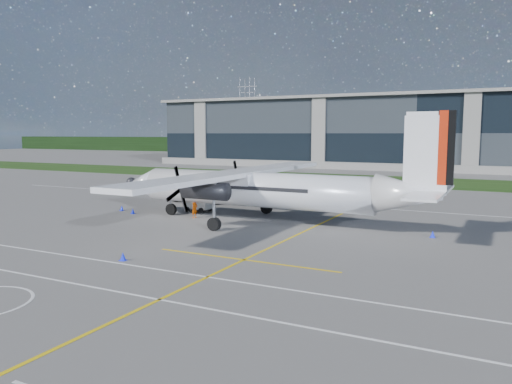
# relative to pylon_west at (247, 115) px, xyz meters

# --- Properties ---
(ground) EXTENTS (400.00, 400.00, 0.00)m
(ground) POSITION_rel_pylon_west_xyz_m (80.00, -110.00, -15.00)
(ground) COLOR slate
(ground) RESTS_ON ground
(grass_strip) EXTENTS (400.00, 18.00, 0.04)m
(grass_strip) POSITION_rel_pylon_west_xyz_m (80.00, -102.00, -14.98)
(grass_strip) COLOR #1A380F
(grass_strip) RESTS_ON ground
(terminal_building) EXTENTS (120.00, 20.00, 15.00)m
(terminal_building) POSITION_rel_pylon_west_xyz_m (80.00, -70.00, -7.50)
(terminal_building) COLOR black
(terminal_building) RESTS_ON ground
(tree_line) EXTENTS (400.00, 6.00, 6.00)m
(tree_line) POSITION_rel_pylon_west_xyz_m (80.00, -10.00, -12.00)
(tree_line) COLOR black
(tree_line) RESTS_ON ground
(pylon_west) EXTENTS (9.00, 4.60, 30.00)m
(pylon_west) POSITION_rel_pylon_west_xyz_m (0.00, 0.00, 0.00)
(pylon_west) COLOR gray
(pylon_west) RESTS_ON ground
(yellow_taxiway_centerline) EXTENTS (0.20, 70.00, 0.01)m
(yellow_taxiway_centerline) POSITION_rel_pylon_west_xyz_m (83.00, -140.00, -14.99)
(yellow_taxiway_centerline) COLOR yellow
(yellow_taxiway_centerline) RESTS_ON ground
(white_lane_line) EXTENTS (90.00, 0.15, 0.01)m
(white_lane_line) POSITION_rel_pylon_west_xyz_m (80.00, -164.00, -14.99)
(white_lane_line) COLOR white
(white_lane_line) RESTS_ON ground
(turboprop_aircraft) EXTENTS (29.03, 30.10, 9.03)m
(turboprop_aircraft) POSITION_rel_pylon_west_xyz_m (78.82, -144.54, -10.48)
(turboprop_aircraft) COLOR white
(turboprop_aircraft) RESTS_ON ground
(fuel_tanker_truck) EXTENTS (7.50, 2.44, 2.81)m
(fuel_tanker_truck) POSITION_rel_pylon_west_xyz_m (66.33, -136.18, -13.59)
(fuel_tanker_truck) COLOR white
(fuel_tanker_truck) RESTS_ON ground
(baggage_tug) EXTENTS (2.62, 1.57, 1.57)m
(baggage_tug) POSITION_rel_pylon_west_xyz_m (70.38, -141.88, -14.21)
(baggage_tug) COLOR silver
(baggage_tug) RESTS_ON ground
(ground_crew_person) EXTENTS (0.65, 0.86, 1.97)m
(ground_crew_person) POSITION_rel_pylon_west_xyz_m (72.02, -144.94, -14.01)
(ground_crew_person) COLOR #F25907
(ground_crew_person) RESTS_ON ground
(safety_cone_fwd) EXTENTS (0.36, 0.36, 0.50)m
(safety_cone_fwd) POSITION_rel_pylon_west_xyz_m (63.38, -144.71, -14.75)
(safety_cone_fwd) COLOR #0D1EEC
(safety_cone_fwd) RESTS_ON ground
(safety_cone_portwing) EXTENTS (0.36, 0.36, 0.50)m
(safety_cone_portwing) POSITION_rel_pylon_west_xyz_m (76.71, -159.38, -14.75)
(safety_cone_portwing) COLOR #0D1EEC
(safety_cone_portwing) RESTS_ON ground
(safety_cone_tail) EXTENTS (0.36, 0.36, 0.50)m
(safety_cone_tail) POSITION_rel_pylon_west_xyz_m (92.05, -144.20, -14.75)
(safety_cone_tail) COLOR #0D1EEC
(safety_cone_tail) RESTS_ON ground
(safety_cone_nose_port) EXTENTS (0.36, 0.36, 0.50)m
(safety_cone_nose_port) POSITION_rel_pylon_west_xyz_m (65.60, -145.68, -14.75)
(safety_cone_nose_port) COLOR #0D1EEC
(safety_cone_nose_port) RESTS_ON ground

